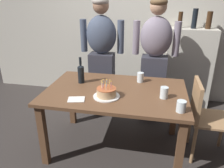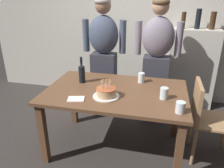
{
  "view_description": "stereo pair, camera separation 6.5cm",
  "coord_description": "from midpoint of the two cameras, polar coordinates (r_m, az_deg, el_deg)",
  "views": [
    {
      "loc": [
        0.4,
        -2.13,
        1.72
      ],
      "look_at": [
        -0.02,
        -0.07,
        0.84
      ],
      "focal_mm": 35.51,
      "sensor_mm": 36.0,
      "label": 1
    },
    {
      "loc": [
        0.46,
        -2.11,
        1.72
      ],
      "look_at": [
        -0.02,
        -0.07,
        0.84
      ],
      "focal_mm": 35.51,
      "sensor_mm": 36.0,
      "label": 2
    }
  ],
  "objects": [
    {
      "name": "dining_table",
      "position": [
        2.42,
        0.11,
        -3.73
      ],
      "size": [
        1.5,
        0.96,
        0.74
      ],
      "color": "brown",
      "rests_on": "ground_plane"
    },
    {
      "name": "water_glass_near",
      "position": [
        2.59,
        6.61,
        1.72
      ],
      "size": [
        0.08,
        0.08,
        0.11
      ],
      "primitive_type": "cylinder",
      "color": "silver",
      "rests_on": "dining_table"
    },
    {
      "name": "wine_bottle",
      "position": [
        2.57,
        -8.72,
        2.79
      ],
      "size": [
        0.07,
        0.07,
        0.3
      ],
      "color": "black",
      "rests_on": "dining_table"
    },
    {
      "name": "dining_chair",
      "position": [
        2.56,
        21.94,
        -7.11
      ],
      "size": [
        0.42,
        0.42,
        0.87
      ],
      "rotation": [
        0.0,
        0.0,
        1.57
      ],
      "color": "#A37A51",
      "rests_on": "ground_plane"
    },
    {
      "name": "birthday_cake",
      "position": [
        2.21,
        -2.28,
        -2.29
      ],
      "size": [
        0.27,
        0.27,
        0.18
      ],
      "color": "white",
      "rests_on": "dining_table"
    },
    {
      "name": "person_woman_cardigan",
      "position": [
        3.03,
        10.27,
        6.17
      ],
      "size": [
        0.61,
        0.27,
        1.66
      ],
      "rotation": [
        0.0,
        0.0,
        3.14
      ],
      "color": "#33333D",
      "rests_on": "ground_plane"
    },
    {
      "name": "shelf_cabinet",
      "position": [
        3.65,
        18.47,
        4.05
      ],
      "size": [
        0.7,
        0.3,
        1.5
      ],
      "color": "beige",
      "rests_on": "ground_plane"
    },
    {
      "name": "water_glass_far",
      "position": [
        2.03,
        16.51,
        -5.55
      ],
      "size": [
        0.08,
        0.08,
        0.1
      ],
      "primitive_type": "cylinder",
      "color": "silver",
      "rests_on": "dining_table"
    },
    {
      "name": "person_man_bearded",
      "position": [
        3.13,
        -3.25,
        7.02
      ],
      "size": [
        0.61,
        0.27,
        1.66
      ],
      "rotation": [
        0.0,
        0.0,
        3.14
      ],
      "color": "#33333D",
      "rests_on": "ground_plane"
    },
    {
      "name": "water_glass_side",
      "position": [
        2.24,
        12.47,
        -2.19
      ],
      "size": [
        0.08,
        0.08,
        0.12
      ],
      "primitive_type": "cylinder",
      "color": "silver",
      "rests_on": "dining_table"
    },
    {
      "name": "ground_plane",
      "position": [
        2.77,
        0.1,
        -15.74
      ],
      "size": [
        10.0,
        10.0,
        0.0
      ],
      "primitive_type": "plane",
      "color": "#332D2B"
    },
    {
      "name": "back_wall",
      "position": [
        3.72,
        5.04,
        16.18
      ],
      "size": [
        5.2,
        0.1,
        2.6
      ],
      "primitive_type": "cube",
      "color": "beige",
      "rests_on": "ground_plane"
    },
    {
      "name": "napkin_stack",
      "position": [
        2.2,
        -10.02,
        -3.95
      ],
      "size": [
        0.19,
        0.16,
        0.01
      ],
      "primitive_type": "cube",
      "rotation": [
        0.0,
        0.0,
        0.25
      ],
      "color": "white",
      "rests_on": "dining_table"
    }
  ]
}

